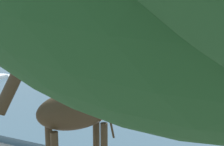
# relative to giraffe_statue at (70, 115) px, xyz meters

# --- Properties ---
(harbor_water) EXTENTS (86.75, 48.15, 0.39)m
(harbor_water) POSITION_rel_giraffe_statue_xyz_m (-3.84, 26.36, -2.27)
(harbor_water) COLOR #3D5666
(harbor_water) RESTS_ON ground
(giraffe_statue) EXTENTS (2.03, 2.40, 4.83)m
(giraffe_statue) POSITION_rel_giraffe_statue_xyz_m (0.00, 0.00, 0.00)
(giraffe_statue) COLOR #382B19
(giraffe_statue) RESTS_ON ground
(sailboat_orange) EXTENTS (3.30, 6.33, 8.15)m
(sailboat_orange) POSITION_rel_giraffe_statue_xyz_m (-16.59, 19.58, -1.94)
(sailboat_orange) COLOR orange
(sailboat_orange) RESTS_ON ground
(sailboat_green) EXTENTS (4.44, 9.27, 7.07)m
(sailboat_green) POSITION_rel_giraffe_statue_xyz_m (-12.95, 27.78, -1.85)
(sailboat_green) COLOR #236B42
(sailboat_green) RESTS_ON ground
(townhouse_corner_house) EXTENTS (7.15, 5.55, 11.73)m
(townhouse_corner_house) POSITION_rel_giraffe_statue_xyz_m (-19.74, 53.92, 3.41)
(townhouse_corner_house) COLOR #C6B293
(townhouse_corner_house) RESTS_ON ground
(townhouse_tall_gabled) EXTENTS (6.35, 5.85, 9.29)m
(townhouse_tall_gabled) POSITION_rel_giraffe_statue_xyz_m (-8.46, 54.90, 2.20)
(townhouse_tall_gabled) COLOR tan
(townhouse_tall_gabled) RESTS_ON ground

